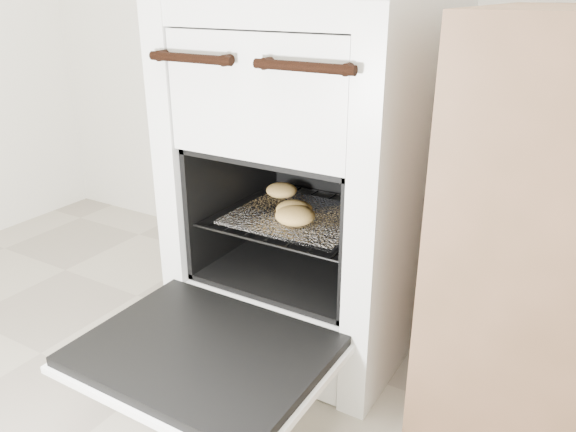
% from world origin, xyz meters
% --- Properties ---
extents(stove, '(0.56, 0.63, 0.87)m').
position_xyz_m(stove, '(-0.13, 1.19, 0.42)').
color(stove, silver).
rests_on(stove, ground).
extents(oven_door, '(0.51, 0.40, 0.04)m').
position_xyz_m(oven_door, '(-0.13, 0.71, 0.19)').
color(oven_door, black).
rests_on(oven_door, stove).
extents(oven_rack, '(0.41, 0.40, 0.01)m').
position_xyz_m(oven_rack, '(-0.13, 1.12, 0.35)').
color(oven_rack, black).
rests_on(oven_rack, stove).
extents(foil_sheet, '(0.32, 0.28, 0.01)m').
position_xyz_m(foil_sheet, '(-0.13, 1.10, 0.36)').
color(foil_sheet, white).
rests_on(foil_sheet, oven_rack).
extents(baked_rolls, '(0.33, 0.28, 0.04)m').
position_xyz_m(baked_rolls, '(-0.11, 1.11, 0.38)').
color(baked_rolls, '#DDB058').
rests_on(baked_rolls, foil_sheet).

